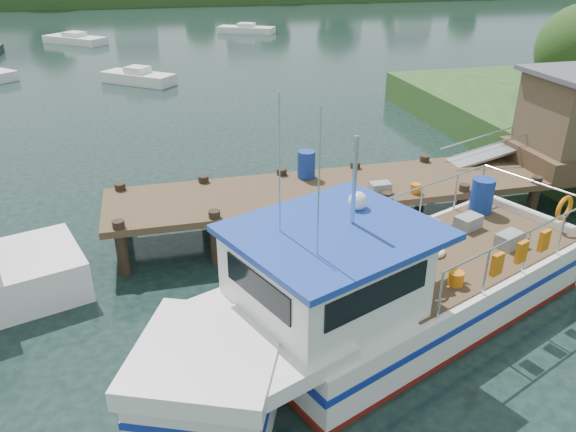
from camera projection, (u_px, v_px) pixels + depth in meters
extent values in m
plane|color=black|center=(307.00, 230.00, 17.57)|extent=(160.00, 160.00, 0.00)
cylinder|color=#332114|center=(570.00, 106.00, 25.23)|extent=(0.50, 0.50, 3.05)
cube|color=#483422|center=(370.00, 185.00, 17.44)|extent=(16.00, 3.00, 0.20)
cylinder|color=black|center=(123.00, 253.00, 14.94)|extent=(0.32, 0.32, 1.90)
cylinder|color=black|center=(124.00, 212.00, 17.21)|extent=(0.32, 0.32, 1.90)
cylinder|color=black|center=(216.00, 242.00, 15.49)|extent=(0.32, 0.32, 1.90)
cylinder|color=black|center=(205.00, 204.00, 17.76)|extent=(0.32, 0.32, 1.90)
cylinder|color=black|center=(303.00, 232.00, 16.04)|extent=(0.32, 0.32, 1.90)
cylinder|color=black|center=(282.00, 196.00, 18.31)|extent=(0.32, 0.32, 1.90)
cylinder|color=black|center=(384.00, 222.00, 16.59)|extent=(0.32, 0.32, 1.90)
cylinder|color=black|center=(354.00, 189.00, 18.86)|extent=(0.32, 0.32, 1.90)
cylinder|color=black|center=(461.00, 213.00, 17.15)|extent=(0.32, 0.32, 1.90)
cylinder|color=black|center=(422.00, 182.00, 19.41)|extent=(0.32, 0.32, 1.90)
cylinder|color=black|center=(532.00, 205.00, 17.70)|extent=(0.32, 0.32, 1.90)
cylinder|color=black|center=(486.00, 175.00, 19.97)|extent=(0.32, 0.32, 1.90)
cylinder|color=black|center=(547.00, 169.00, 20.52)|extent=(0.32, 0.32, 1.90)
cube|color=#483422|center=(566.00, 155.00, 18.82)|extent=(3.20, 3.00, 0.60)
cube|color=brown|center=(575.00, 114.00, 18.21)|extent=(2.60, 2.60, 2.40)
cube|color=#A5A8AD|center=(489.00, 153.00, 19.12)|extent=(3.34, 0.90, 0.79)
cylinder|color=silver|center=(499.00, 143.00, 18.55)|extent=(3.34, 0.05, 0.76)
cylinder|color=silver|center=(485.00, 135.00, 19.25)|extent=(3.34, 0.05, 0.76)
cube|color=slate|center=(351.00, 193.00, 16.24)|extent=(0.60, 0.40, 0.30)
cube|color=slate|center=(380.00, 187.00, 16.63)|extent=(0.60, 0.40, 0.30)
cylinder|color=#C6640B|center=(416.00, 188.00, 16.60)|extent=(0.30, 0.30, 0.28)
cylinder|color=navy|center=(306.00, 164.00, 17.60)|extent=(0.56, 0.56, 0.85)
cube|color=silver|center=(417.00, 290.00, 13.33)|extent=(9.08, 6.31, 1.29)
cube|color=silver|center=(210.00, 390.00, 10.33)|extent=(3.12, 3.12, 1.29)
cube|color=silver|center=(207.00, 355.00, 9.97)|extent=(3.37, 3.46, 0.39)
cube|color=silver|center=(259.00, 334.00, 10.59)|extent=(3.29, 3.82, 0.34)
cube|color=navy|center=(418.00, 284.00, 13.26)|extent=(9.20, 6.40, 0.16)
cube|color=navy|center=(209.00, 384.00, 10.26)|extent=(3.18, 3.18, 0.16)
cube|color=maroon|center=(415.00, 311.00, 13.59)|extent=(9.19, 6.38, 0.16)
cube|color=#483422|center=(457.00, 249.00, 13.77)|extent=(6.76, 5.11, 0.04)
cube|color=silver|center=(524.00, 235.00, 15.63)|extent=(1.49, 3.20, 1.52)
cube|color=silver|center=(324.00, 275.00, 11.12)|extent=(4.02, 3.90, 1.69)
cube|color=black|center=(378.00, 295.00, 9.91)|extent=(2.30, 0.98, 0.56)
cube|color=black|center=(281.00, 233.00, 12.04)|extent=(2.30, 0.98, 0.56)
cube|color=black|center=(258.00, 287.00, 10.13)|extent=(0.81, 1.89, 0.56)
cube|color=#183698|center=(335.00, 232.00, 10.85)|extent=(4.77, 4.46, 0.13)
cylinder|color=silver|center=(354.00, 181.00, 10.67)|extent=(0.12, 0.12, 1.80)
cylinder|color=silver|center=(319.00, 185.00, 9.35)|extent=(0.04, 0.04, 2.70)
cylinder|color=silver|center=(280.00, 165.00, 10.16)|extent=(0.04, 0.04, 2.70)
sphere|color=silver|center=(358.00, 201.00, 11.62)|extent=(0.53, 0.53, 0.40)
cylinder|color=silver|center=(526.00, 233.00, 12.28)|extent=(5.22, 2.17, 0.05)
cylinder|color=silver|center=(418.00, 188.00, 14.52)|extent=(5.22, 2.17, 0.05)
cylinder|color=silver|center=(535.00, 182.00, 14.92)|extent=(1.22, 2.88, 0.05)
cylinder|color=silver|center=(440.00, 295.00, 11.04)|extent=(0.06, 0.06, 1.07)
cylinder|color=silver|center=(337.00, 236.00, 13.28)|extent=(0.06, 0.06, 1.07)
cylinder|color=silver|center=(486.00, 272.00, 11.82)|extent=(0.06, 0.06, 1.07)
cylinder|color=silver|center=(381.00, 220.00, 14.06)|extent=(0.06, 0.06, 1.07)
cylinder|color=silver|center=(526.00, 252.00, 12.60)|extent=(0.06, 0.06, 1.07)
cylinder|color=silver|center=(420.00, 205.00, 14.84)|extent=(0.06, 0.06, 1.07)
cylinder|color=silver|center=(561.00, 234.00, 13.38)|extent=(0.06, 0.06, 1.07)
cylinder|color=silver|center=(456.00, 192.00, 15.62)|extent=(0.06, 0.06, 1.07)
cylinder|color=silver|center=(482.00, 183.00, 16.26)|extent=(0.06, 0.06, 1.07)
cube|color=slate|center=(510.00, 240.00, 13.80)|extent=(0.79, 0.67, 0.36)
cube|color=slate|center=(468.00, 222.00, 14.69)|extent=(0.79, 0.67, 0.36)
cube|color=slate|center=(426.00, 227.00, 14.42)|extent=(0.73, 0.63, 0.36)
cylinder|color=navy|center=(482.00, 196.00, 15.49)|extent=(0.82, 0.82, 0.99)
cylinder|color=#C6640B|center=(456.00, 279.00, 12.24)|extent=(0.44, 0.44, 0.34)
torus|color=#BFB28C|center=(432.00, 251.00, 13.54)|extent=(0.82, 0.82, 0.13)
torus|color=#C6640B|center=(564.00, 208.00, 14.49)|extent=(0.69, 0.37, 0.70)
cube|color=#C6640B|center=(497.00, 264.00, 11.94)|extent=(0.33, 0.22, 0.51)
cube|color=#C6640B|center=(522.00, 252.00, 12.42)|extent=(0.33, 0.22, 0.51)
cube|color=#C6640B|center=(544.00, 241.00, 12.91)|extent=(0.33, 0.22, 0.51)
imported|color=silver|center=(415.00, 243.00, 12.02)|extent=(0.71, 0.84, 1.98)
cube|color=silver|center=(246.00, 30.00, 56.75)|extent=(5.86, 4.37, 0.61)
cube|color=silver|center=(246.00, 25.00, 56.55)|extent=(2.03, 1.94, 0.39)
cube|color=silver|center=(138.00, 78.00, 35.96)|extent=(4.78, 4.35, 0.68)
cube|color=silver|center=(137.00, 70.00, 35.73)|extent=(1.79, 1.76, 0.44)
cube|color=silver|center=(530.00, 82.00, 35.04)|extent=(6.52, 5.37, 0.64)
cube|color=silver|center=(532.00, 74.00, 34.83)|extent=(2.34, 2.27, 0.41)
cube|color=silver|center=(75.00, 40.00, 50.51)|extent=(5.87, 5.49, 0.65)
cube|color=silver|center=(74.00, 34.00, 50.30)|extent=(2.22, 2.19, 0.42)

